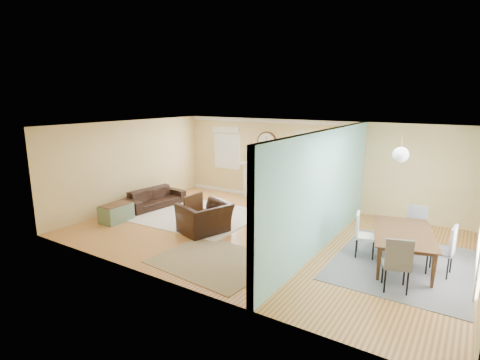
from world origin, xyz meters
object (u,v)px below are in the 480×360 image
(green_chair, at_px, (314,203))
(credenza, at_px, (333,208))
(dining_table, at_px, (404,248))
(eames_chair, at_px, (205,218))
(sofa, at_px, (155,198))

(green_chair, bearing_deg, credenza, 149.86)
(credenza, relative_size, dining_table, 0.72)
(eames_chair, height_order, dining_table, eames_chair)
(sofa, bearing_deg, dining_table, -86.29)
(sofa, distance_m, eames_chair, 2.80)
(green_chair, distance_m, dining_table, 3.48)
(eames_chair, relative_size, credenza, 0.82)
(sofa, distance_m, credenza, 5.25)
(eames_chair, bearing_deg, sofa, -90.93)
(sofa, distance_m, green_chair, 4.74)
(dining_table, bearing_deg, sofa, 74.38)
(green_chair, relative_size, dining_table, 0.37)
(eames_chair, xyz_separation_m, green_chair, (1.69, 2.85, -0.04))
(sofa, xyz_separation_m, dining_table, (7.07, -0.21, 0.06))
(eames_chair, relative_size, green_chair, 1.58)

